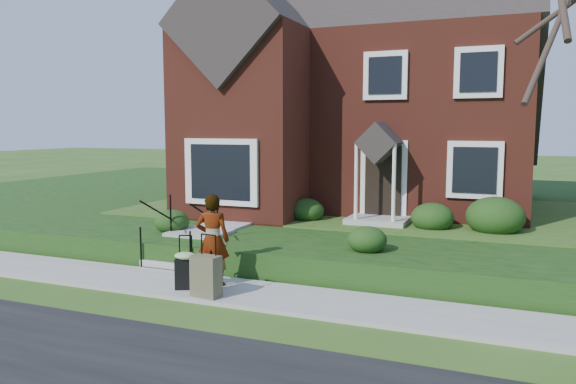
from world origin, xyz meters
The scene contains 10 objects.
ground centered at (0.00, 0.00, 0.00)m, with size 120.00×120.00×0.00m, color #2D5119.
sidewalk centered at (0.00, 0.00, 0.04)m, with size 60.00×1.60×0.08m, color #9E9B93.
terrace centered at (4.00, 10.90, 0.30)m, with size 44.00×20.00×0.60m, color #14380F.
walkway centered at (-2.50, 5.00, 0.63)m, with size 1.20×6.00×0.06m, color #9E9B93.
main_house centered at (-0.21, 9.61, 5.26)m, with size 10.40×10.20×9.40m.
front_steps centered at (-2.50, 1.84, 0.47)m, with size 1.40×2.02×1.50m.
foundation_shrubs centered at (-0.13, 4.81, 1.05)m, with size 9.96×4.39×1.06m.
woman centered at (-0.89, 0.14, 1.00)m, with size 0.67×0.44×1.83m, color #999999.
suitcase_black centered at (-1.25, -0.29, 0.49)m, with size 0.54×0.50×1.06m.
suitcase_olive centered at (-0.62, -0.58, 0.47)m, with size 0.57×0.36×1.17m.
Camera 1 is at (4.62, -9.36, 3.21)m, focal length 35.00 mm.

